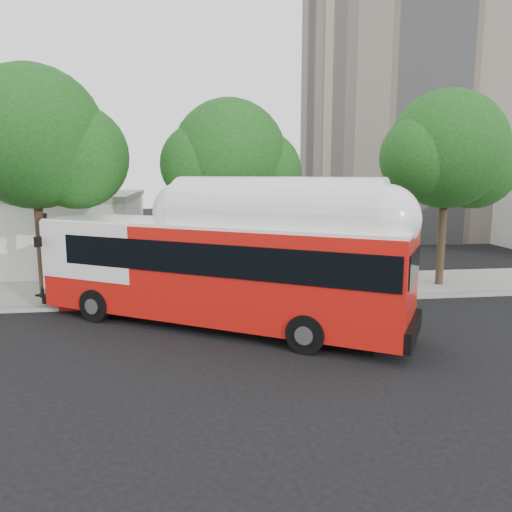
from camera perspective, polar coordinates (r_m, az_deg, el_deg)
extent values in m
plane|color=black|center=(17.31, 2.01, -8.79)|extent=(120.00, 120.00, 0.00)
cube|color=gray|center=(23.49, -0.60, -3.64)|extent=(60.00, 5.00, 0.15)
cube|color=gray|center=(20.99, 0.26, -5.26)|extent=(60.00, 0.30, 0.15)
cube|color=maroon|center=(20.81, -8.00, -5.47)|extent=(10.00, 0.32, 0.16)
cylinder|color=#2D2116|center=(22.72, -23.47, 2.70)|extent=(0.36, 0.36, 6.08)
sphere|color=#173C11|center=(22.63, -24.13, 12.28)|extent=(5.80, 5.80, 5.80)
sphere|color=#173C11|center=(22.40, -19.87, 10.63)|extent=(4.35, 4.35, 4.35)
cylinder|color=#2D2116|center=(22.43, -2.99, 2.58)|extent=(0.36, 0.36, 5.44)
sphere|color=#173C11|center=(22.27, -3.07, 11.29)|extent=(5.00, 5.00, 5.00)
sphere|color=#173C11|center=(22.61, 0.43, 9.56)|extent=(3.75, 3.75, 3.75)
cylinder|color=#2D2116|center=(25.06, 20.52, 3.09)|extent=(0.36, 0.36, 5.76)
sphere|color=#173C11|center=(24.95, 21.01, 11.33)|extent=(5.40, 5.40, 5.40)
sphere|color=#173C11|center=(25.83, 23.64, 9.48)|extent=(4.05, 4.05, 4.05)
cube|color=tan|center=(50.28, 18.67, 23.00)|extent=(18.00, 18.00, 35.00)
cube|color=red|center=(17.66, -4.57, -1.72)|extent=(12.92, 9.40, 3.23)
cube|color=black|center=(17.29, -2.98, 0.30)|extent=(11.81, 8.76, 1.06)
cube|color=white|center=(17.41, -4.64, 3.64)|extent=(12.87, 9.32, 0.11)
cube|color=white|center=(16.45, 2.20, 4.32)|extent=(7.24, 5.59, 0.61)
cube|color=black|center=(22.30, -21.28, -3.77)|extent=(1.80, 2.17, 0.07)
imported|color=#22289C|center=(22.19, -21.36, -2.42)|extent=(1.56, 1.98, 1.00)
cylinder|color=red|center=(21.79, -22.63, -0.77)|extent=(0.11, 0.11, 3.63)
cube|color=black|center=(21.55, -22.96, 4.22)|extent=(0.05, 0.36, 0.23)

